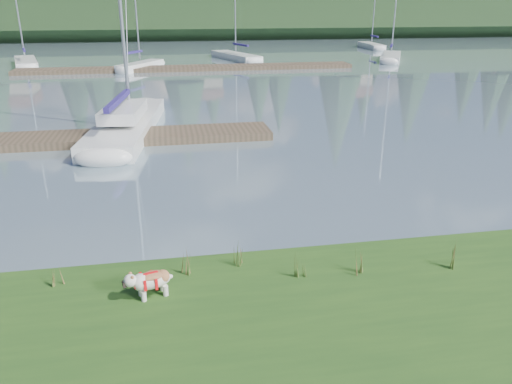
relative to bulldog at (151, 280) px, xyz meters
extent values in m
plane|color=#7B93A0|center=(0.41, 32.78, -0.66)|extent=(200.00, 200.00, 0.00)
cube|color=black|center=(0.41, 75.78, 1.84)|extent=(200.00, 20.00, 5.00)
cylinder|color=silver|center=(-0.13, -0.14, -0.21)|extent=(0.09, 0.09, 0.19)
cylinder|color=silver|center=(-0.18, 0.04, -0.21)|extent=(0.09, 0.09, 0.19)
cylinder|color=silver|center=(0.23, -0.03, -0.21)|extent=(0.09, 0.09, 0.19)
cylinder|color=silver|center=(0.18, 0.15, -0.21)|extent=(0.09, 0.09, 0.19)
ellipsoid|color=silver|center=(0.03, 0.01, -0.02)|extent=(0.68, 0.47, 0.29)
ellipsoid|color=#A6673E|center=(0.03, 0.01, 0.08)|extent=(0.49, 0.40, 0.10)
ellipsoid|color=silver|center=(-0.33, -0.10, 0.08)|extent=(0.27, 0.28, 0.21)
cube|color=black|center=(-0.42, -0.12, 0.04)|extent=(0.09, 0.12, 0.08)
cube|color=silver|center=(-1.18, 13.15, -0.44)|extent=(3.03, 8.95, 0.70)
ellipsoid|color=silver|center=(-0.65, 17.51, -0.44)|extent=(2.19, 2.60, 0.70)
cube|color=navy|center=(-1.33, 11.86, 0.89)|extent=(0.68, 3.98, 0.20)
cube|color=silver|center=(-1.23, 12.66, 0.29)|extent=(1.77, 3.33, 0.45)
cube|color=#4C3D2C|center=(-3.59, 11.78, -0.51)|extent=(16.00, 2.00, 0.30)
cube|color=#4C3D2C|center=(2.41, 32.78, -0.51)|extent=(26.00, 2.20, 0.30)
cube|color=silver|center=(-10.82, 37.82, -0.44)|extent=(3.39, 7.27, 0.70)
ellipsoid|color=silver|center=(-11.73, 41.25, -0.44)|extent=(1.99, 2.27, 0.70)
cube|color=navy|center=(-10.57, 36.88, 0.74)|extent=(0.92, 2.78, 0.20)
cube|color=silver|center=(-1.35, 33.73, -0.44)|extent=(3.67, 5.25, 0.70)
ellipsoid|color=silver|center=(-0.04, 36.06, -0.44)|extent=(1.73, 1.84, 0.70)
cylinder|color=silver|center=(-1.35, 33.73, 4.34)|extent=(0.12, 0.12, 8.40)
cube|color=navy|center=(-1.71, 33.10, 0.74)|extent=(1.21, 1.95, 0.20)
cube|color=silver|center=(7.08, 39.67, -0.44)|extent=(3.88, 7.60, 0.70)
ellipsoid|color=silver|center=(5.94, 43.21, -0.44)|extent=(2.17, 2.43, 0.70)
cube|color=navy|center=(7.39, 38.70, 0.74)|extent=(1.09, 2.88, 0.20)
cube|color=silver|center=(20.94, 36.52, -0.44)|extent=(4.56, 6.95, 0.70)
ellipsoid|color=silver|center=(22.51, 39.64, -0.44)|extent=(2.22, 2.39, 0.70)
cube|color=navy|center=(20.51, 35.67, 0.74)|extent=(1.43, 2.57, 0.20)
cube|color=silver|center=(24.07, 48.65, -0.44)|extent=(1.87, 6.22, 0.70)
ellipsoid|color=silver|center=(24.31, 51.70, -0.44)|extent=(1.47, 1.77, 0.70)
cube|color=navy|center=(24.00, 47.81, 0.74)|extent=(0.39, 2.45, 0.20)
cone|color=#475B23|center=(0.52, 0.64, -0.04)|extent=(0.03, 0.03, 0.53)
cone|color=brown|center=(0.63, 0.57, -0.09)|extent=(0.03, 0.03, 0.43)
cone|color=#475B23|center=(0.58, 0.67, -0.01)|extent=(0.03, 0.03, 0.59)
cone|color=brown|center=(0.66, 0.61, -0.12)|extent=(0.03, 0.03, 0.37)
cone|color=#475B23|center=(0.54, 0.56, -0.07)|extent=(0.03, 0.03, 0.48)
cone|color=#475B23|center=(1.52, 0.81, -0.05)|extent=(0.03, 0.03, 0.52)
cone|color=brown|center=(1.63, 0.74, -0.10)|extent=(0.03, 0.03, 0.42)
cone|color=#475B23|center=(1.58, 0.84, -0.02)|extent=(0.03, 0.03, 0.57)
cone|color=brown|center=(1.66, 0.78, -0.12)|extent=(0.03, 0.03, 0.37)
cone|color=#475B23|center=(1.54, 0.73, -0.07)|extent=(0.03, 0.03, 0.47)
cone|color=#475B23|center=(3.61, 0.14, -0.06)|extent=(0.03, 0.03, 0.48)
cone|color=brown|center=(3.72, 0.07, -0.11)|extent=(0.03, 0.03, 0.39)
cone|color=#475B23|center=(3.67, 0.17, -0.04)|extent=(0.03, 0.03, 0.53)
cone|color=brown|center=(3.75, 0.11, -0.14)|extent=(0.03, 0.03, 0.34)
cone|color=#475B23|center=(3.63, 0.06, -0.09)|extent=(0.03, 0.03, 0.43)
cone|color=#475B23|center=(-1.68, 0.69, -0.09)|extent=(0.03, 0.03, 0.43)
cone|color=brown|center=(-1.57, 0.62, -0.14)|extent=(0.03, 0.03, 0.34)
cone|color=#475B23|center=(-1.62, 0.72, -0.07)|extent=(0.03, 0.03, 0.47)
cone|color=brown|center=(-1.54, 0.66, -0.16)|extent=(0.03, 0.03, 0.30)
cone|color=#475B23|center=(-1.66, 0.61, -0.11)|extent=(0.03, 0.03, 0.38)
cone|color=#475B23|center=(2.56, 0.14, -0.09)|extent=(0.03, 0.03, 0.44)
cone|color=brown|center=(2.67, 0.07, -0.13)|extent=(0.03, 0.03, 0.35)
cone|color=#475B23|center=(2.62, 0.17, -0.07)|extent=(0.03, 0.03, 0.48)
cone|color=brown|center=(2.70, 0.11, -0.15)|extent=(0.03, 0.03, 0.31)
cone|color=#475B23|center=(2.58, 0.06, -0.11)|extent=(0.03, 0.03, 0.39)
cone|color=#475B23|center=(5.45, 0.02, -0.04)|extent=(0.03, 0.03, 0.53)
cone|color=brown|center=(5.56, -0.05, -0.09)|extent=(0.03, 0.03, 0.42)
cone|color=#475B23|center=(5.51, 0.05, -0.01)|extent=(0.03, 0.03, 0.58)
cone|color=brown|center=(5.59, -0.01, -0.12)|extent=(0.03, 0.03, 0.37)
cone|color=#475B23|center=(5.47, -0.06, -0.07)|extent=(0.03, 0.03, 0.48)
cube|color=#33281C|center=(0.41, 1.18, -0.59)|extent=(60.00, 0.50, 0.14)
camera|label=1|loc=(0.44, -7.44, 4.34)|focal=35.00mm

